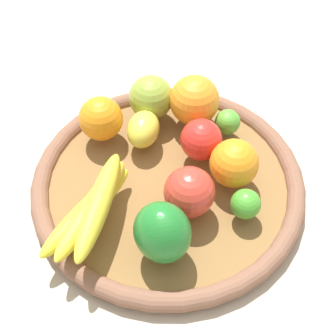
{
  "coord_description": "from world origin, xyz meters",
  "views": [
    {
      "loc": [
        0.41,
        -0.21,
        0.62
      ],
      "look_at": [
        0.0,
        0.0,
        0.05
      ],
      "focal_mm": 51.33,
      "sensor_mm": 36.0,
      "label": 1
    }
  ],
  "objects_px": {
    "bell_pepper": "(162,232)",
    "lemon_0": "(141,130)",
    "banana_bunch": "(92,208)",
    "apple_2": "(151,98)",
    "apple_0": "(190,192)",
    "orange_0": "(194,100)",
    "apple_1": "(201,140)",
    "orange_2": "(234,163)",
    "orange_1": "(101,119)",
    "lime_1": "(246,204)",
    "lime_0": "(228,122)"
  },
  "relations": [
    {
      "from": "lime_1",
      "to": "lemon_0",
      "type": "xyz_separation_m",
      "value": [
        -0.2,
        -0.07,
        0.0
      ]
    },
    {
      "from": "banana_bunch",
      "to": "apple_2",
      "type": "height_order",
      "value": "apple_2"
    },
    {
      "from": "banana_bunch",
      "to": "lemon_0",
      "type": "height_order",
      "value": "banana_bunch"
    },
    {
      "from": "orange_1",
      "to": "orange_0",
      "type": "distance_m",
      "value": 0.16
    },
    {
      "from": "lime_1",
      "to": "lime_0",
      "type": "height_order",
      "value": "lime_1"
    },
    {
      "from": "apple_2",
      "to": "apple_1",
      "type": "bearing_deg",
      "value": 13.59
    },
    {
      "from": "orange_0",
      "to": "lime_0",
      "type": "height_order",
      "value": "orange_0"
    },
    {
      "from": "bell_pepper",
      "to": "orange_2",
      "type": "relative_size",
      "value": 1.24
    },
    {
      "from": "orange_2",
      "to": "apple_0",
      "type": "relative_size",
      "value": 1.0
    },
    {
      "from": "banana_bunch",
      "to": "orange_0",
      "type": "distance_m",
      "value": 0.26
    },
    {
      "from": "banana_bunch",
      "to": "orange_1",
      "type": "relative_size",
      "value": 2.51
    },
    {
      "from": "apple_1",
      "to": "orange_2",
      "type": "xyz_separation_m",
      "value": [
        0.07,
        0.02,
        0.0
      ]
    },
    {
      "from": "lime_1",
      "to": "orange_0",
      "type": "relative_size",
      "value": 0.53
    },
    {
      "from": "apple_1",
      "to": "apple_2",
      "type": "bearing_deg",
      "value": -166.41
    },
    {
      "from": "bell_pepper",
      "to": "lime_1",
      "type": "height_order",
      "value": "bell_pepper"
    },
    {
      "from": "apple_1",
      "to": "banana_bunch",
      "type": "xyz_separation_m",
      "value": [
        0.04,
        -0.2,
        -0.0
      ]
    },
    {
      "from": "banana_bunch",
      "to": "orange_1",
      "type": "xyz_separation_m",
      "value": [
        -0.15,
        0.08,
        0.01
      ]
    },
    {
      "from": "lime_1",
      "to": "apple_2",
      "type": "distance_m",
      "value": 0.25
    },
    {
      "from": "lime_0",
      "to": "orange_2",
      "type": "bearing_deg",
      "value": -27.61
    },
    {
      "from": "apple_1",
      "to": "lime_1",
      "type": "distance_m",
      "value": 0.13
    },
    {
      "from": "apple_2",
      "to": "apple_0",
      "type": "distance_m",
      "value": 0.2
    },
    {
      "from": "lime_1",
      "to": "apple_0",
      "type": "bearing_deg",
      "value": -125.28
    },
    {
      "from": "apple_1",
      "to": "orange_2",
      "type": "bearing_deg",
      "value": 14.47
    },
    {
      "from": "orange_1",
      "to": "banana_bunch",
      "type": "bearing_deg",
      "value": -26.73
    },
    {
      "from": "apple_2",
      "to": "lemon_0",
      "type": "bearing_deg",
      "value": -40.54
    },
    {
      "from": "bell_pepper",
      "to": "lemon_0",
      "type": "xyz_separation_m",
      "value": [
        -0.2,
        0.06,
        -0.02
      ]
    },
    {
      "from": "lemon_0",
      "to": "apple_0",
      "type": "distance_m",
      "value": 0.15
    },
    {
      "from": "orange_2",
      "to": "lime_0",
      "type": "height_order",
      "value": "orange_2"
    },
    {
      "from": "lemon_0",
      "to": "orange_2",
      "type": "bearing_deg",
      "value": 33.08
    },
    {
      "from": "banana_bunch",
      "to": "lime_1",
      "type": "height_order",
      "value": "banana_bunch"
    },
    {
      "from": "lemon_0",
      "to": "orange_0",
      "type": "relative_size",
      "value": 0.83
    },
    {
      "from": "lime_1",
      "to": "lime_0",
      "type": "distance_m",
      "value": 0.17
    },
    {
      "from": "bell_pepper",
      "to": "orange_0",
      "type": "xyz_separation_m",
      "value": [
        -0.2,
        0.16,
        -0.0
      ]
    },
    {
      "from": "orange_2",
      "to": "apple_1",
      "type": "bearing_deg",
      "value": -165.53
    },
    {
      "from": "orange_0",
      "to": "apple_0",
      "type": "xyz_separation_m",
      "value": [
        0.16,
        -0.1,
        -0.0
      ]
    },
    {
      "from": "lemon_0",
      "to": "orange_0",
      "type": "distance_m",
      "value": 0.1
    },
    {
      "from": "apple_1",
      "to": "lime_1",
      "type": "relative_size",
      "value": 1.5
    },
    {
      "from": "apple_1",
      "to": "banana_bunch",
      "type": "distance_m",
      "value": 0.2
    },
    {
      "from": "lemon_0",
      "to": "apple_0",
      "type": "relative_size",
      "value": 0.94
    },
    {
      "from": "apple_2",
      "to": "orange_0",
      "type": "bearing_deg",
      "value": 53.54
    },
    {
      "from": "apple_2",
      "to": "orange_1",
      "type": "relative_size",
      "value": 1.05
    },
    {
      "from": "lemon_0",
      "to": "apple_0",
      "type": "height_order",
      "value": "apple_0"
    },
    {
      "from": "bell_pepper",
      "to": "lemon_0",
      "type": "distance_m",
      "value": 0.21
    },
    {
      "from": "orange_1",
      "to": "lemon_0",
      "type": "bearing_deg",
      "value": 48.87
    },
    {
      "from": "orange_0",
      "to": "orange_1",
      "type": "bearing_deg",
      "value": -103.97
    },
    {
      "from": "bell_pepper",
      "to": "lime_1",
      "type": "bearing_deg",
      "value": 71.06
    },
    {
      "from": "orange_2",
      "to": "lime_0",
      "type": "xyz_separation_m",
      "value": [
        -0.09,
        0.05,
        -0.02
      ]
    },
    {
      "from": "lime_1",
      "to": "apple_0",
      "type": "xyz_separation_m",
      "value": [
        -0.05,
        -0.07,
        0.02
      ]
    },
    {
      "from": "banana_bunch",
      "to": "apple_0",
      "type": "distance_m",
      "value": 0.14
    },
    {
      "from": "apple_2",
      "to": "lime_0",
      "type": "height_order",
      "value": "apple_2"
    }
  ]
}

